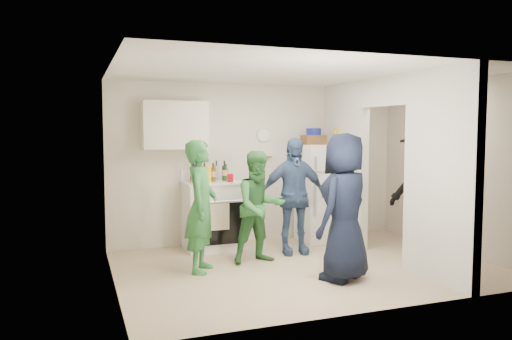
{
  "coord_description": "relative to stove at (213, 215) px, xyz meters",
  "views": [
    {
      "loc": [
        -2.79,
        -5.79,
        1.78
      ],
      "look_at": [
        -0.54,
        0.4,
        1.25
      ],
      "focal_mm": 35.0,
      "sensor_mm": 36.0,
      "label": 1
    }
  ],
  "objects": [
    {
      "name": "floor",
      "position": [
        0.88,
        -1.37,
        -0.51
      ],
      "size": [
        4.8,
        4.8,
        0.0
      ],
      "primitive_type": "plane",
      "color": "#C8B28D",
      "rests_on": "ground"
    },
    {
      "name": "wall_back",
      "position": [
        0.88,
        0.33,
        0.74
      ],
      "size": [
        4.8,
        0.0,
        4.8
      ],
      "primitive_type": "plane",
      "rotation": [
        1.57,
        0.0,
        0.0
      ],
      "color": "silver",
      "rests_on": "floor"
    },
    {
      "name": "wall_front",
      "position": [
        0.88,
        -3.07,
        0.74
      ],
      "size": [
        4.8,
        0.0,
        4.8
      ],
      "primitive_type": "plane",
      "rotation": [
        -1.57,
        0.0,
        0.0
      ],
      "color": "silver",
      "rests_on": "floor"
    },
    {
      "name": "wall_left",
      "position": [
        -1.52,
        -1.37,
        0.74
      ],
      "size": [
        0.0,
        3.4,
        3.4
      ],
      "primitive_type": "plane",
      "rotation": [
        1.57,
        0.0,
        1.57
      ],
      "color": "silver",
      "rests_on": "floor"
    },
    {
      "name": "wall_right",
      "position": [
        3.28,
        -1.37,
        0.74
      ],
      "size": [
        0.0,
        3.4,
        3.4
      ],
      "primitive_type": "plane",
      "rotation": [
        1.57,
        0.0,
        -1.57
      ],
      "color": "silver",
      "rests_on": "floor"
    },
    {
      "name": "ceiling",
      "position": [
        0.88,
        -1.37,
        1.99
      ],
      "size": [
        4.8,
        4.8,
        0.0
      ],
      "primitive_type": "plane",
      "rotation": [
        3.14,
        0.0,
        0.0
      ],
      "color": "white",
      "rests_on": "wall_back"
    },
    {
      "name": "partition_pier_back",
      "position": [
        2.08,
        -0.27,
        0.74
      ],
      "size": [
        0.12,
        1.2,
        2.5
      ],
      "primitive_type": "cube",
      "color": "silver",
      "rests_on": "floor"
    },
    {
      "name": "partition_pier_front",
      "position": [
        2.08,
        -2.47,
        0.74
      ],
      "size": [
        0.12,
        1.2,
        2.5
      ],
      "primitive_type": "cube",
      "color": "silver",
      "rests_on": "floor"
    },
    {
      "name": "partition_header",
      "position": [
        2.08,
        -1.37,
        1.79
      ],
      "size": [
        0.12,
        1.0,
        0.4
      ],
      "primitive_type": "cube",
      "color": "silver",
      "rests_on": "partition_pier_back"
    },
    {
      "name": "stove",
      "position": [
        0.0,
        0.0,
        0.0
      ],
      "size": [
        0.85,
        0.71,
        1.02
      ],
      "primitive_type": "cube",
      "color": "white",
      "rests_on": "floor"
    },
    {
      "name": "upper_cabinet",
      "position": [
        -0.52,
        0.15,
        1.34
      ],
      "size": [
        0.95,
        0.34,
        0.7
      ],
      "primitive_type": "cube",
      "color": "silver",
      "rests_on": "wall_back"
    },
    {
      "name": "fridge",
      "position": [
        1.78,
        -0.03,
        0.26
      ],
      "size": [
        0.64,
        0.62,
        1.55
      ],
      "primitive_type": "cube",
      "color": "white",
      "rests_on": "floor"
    },
    {
      "name": "wicker_basket",
      "position": [
        1.68,
        0.02,
        1.11
      ],
      "size": [
        0.35,
        0.25,
        0.15
      ],
      "primitive_type": "cube",
      "color": "brown",
      "rests_on": "fridge"
    },
    {
      "name": "blue_bowl",
      "position": [
        1.68,
        0.02,
        1.24
      ],
      "size": [
        0.24,
        0.24,
        0.11
      ],
      "primitive_type": "cylinder",
      "color": "navy",
      "rests_on": "wicker_basket"
    },
    {
      "name": "yellow_cup_stack_top",
      "position": [
        2.0,
        -0.13,
        1.16
      ],
      "size": [
        0.09,
        0.09,
        0.25
      ],
      "primitive_type": "cylinder",
      "color": "gold",
      "rests_on": "fridge"
    },
    {
      "name": "wall_clock",
      "position": [
        0.93,
        0.31,
        1.19
      ],
      "size": [
        0.22,
        0.02,
        0.22
      ],
      "primitive_type": "cylinder",
      "rotation": [
        1.57,
        0.0,
        0.0
      ],
      "color": "white",
      "rests_on": "wall_back"
    },
    {
      "name": "spice_shelf",
      "position": [
        0.88,
        0.28,
        0.84
      ],
      "size": [
        0.35,
        0.08,
        0.03
      ],
      "primitive_type": "cube",
      "color": "olive",
      "rests_on": "wall_back"
    },
    {
      "name": "nook_window",
      "position": [
        3.26,
        -1.17,
        1.14
      ],
      "size": [
        0.03,
        0.7,
        0.8
      ],
      "primitive_type": "cube",
      "color": "black",
      "rests_on": "wall_right"
    },
    {
      "name": "nook_window_frame",
      "position": [
        3.24,
        -1.17,
        1.14
      ],
      "size": [
        0.04,
        0.76,
        0.86
      ],
      "primitive_type": "cube",
      "color": "white",
      "rests_on": "wall_right"
    },
    {
      "name": "nook_valance",
      "position": [
        3.22,
        -1.17,
        1.49
      ],
      "size": [
        0.04,
        0.82,
        0.18
      ],
      "primitive_type": "cube",
      "color": "white",
      "rests_on": "wall_right"
    },
    {
      "name": "yellow_cup_stack_stove",
      "position": [
        -0.12,
        -0.22,
        0.63
      ],
      "size": [
        0.09,
        0.09,
        0.25
      ],
      "primitive_type": "cylinder",
      "color": "yellow",
      "rests_on": "stove"
    },
    {
      "name": "red_cup",
      "position": [
        0.22,
        -0.2,
        0.57
      ],
      "size": [
        0.09,
        0.09,
        0.12
      ],
      "primitive_type": "cylinder",
      "color": "red",
      "rests_on": "stove"
    },
    {
      "name": "person_green_left",
      "position": [
        -0.44,
        -1.12,
        0.32
      ],
      "size": [
        0.62,
        0.72,
        1.66
      ],
      "primitive_type": "imported",
      "rotation": [
        0.0,
        0.0,
        1.12
      ],
      "color": "#317B36",
      "rests_on": "floor"
    },
    {
      "name": "person_green_center",
      "position": [
        0.39,
        -0.96,
        0.24
      ],
      "size": [
        0.78,
        0.64,
        1.5
      ],
      "primitive_type": "imported",
      "rotation": [
        0.0,
        0.0,
        0.1
      ],
      "color": "#347433",
      "rests_on": "floor"
    },
    {
      "name": "person_denim",
      "position": [
        1.02,
        -0.66,
        0.33
      ],
      "size": [
        1.02,
        0.53,
        1.67
      ],
      "primitive_type": "imported",
      "rotation": [
        0.0,
        0.0,
        -0.13
      ],
      "color": "#3A5A80",
      "rests_on": "floor"
    },
    {
      "name": "person_navy",
      "position": [
        1.06,
        -2.04,
        0.36
      ],
      "size": [
        1.02,
        0.92,
        1.75
      ],
      "primitive_type": "imported",
      "rotation": [
        0.0,
        0.0,
        -2.59
      ],
      "color": "black",
      "rests_on": "floor"
    },
    {
      "name": "person_nook",
      "position": [
        2.91,
        -1.13,
        0.42
      ],
      "size": [
        0.89,
        1.3,
        1.86
      ],
      "primitive_type": "imported",
      "rotation": [
        0.0,
        0.0,
        -1.4
      ],
      "color": "black",
      "rests_on": "floor"
    },
    {
      "name": "bottle_a",
      "position": [
        -0.27,
        0.14,
        0.65
      ],
      "size": [
        0.07,
        0.07,
        0.29
      ],
      "primitive_type": "cylinder",
      "color": "maroon",
      "rests_on": "stove"
    },
    {
      "name": "bottle_b",
      "position": [
        -0.18,
        -0.07,
        0.65
      ],
      "size": [
        0.06,
        0.06,
        0.29
      ],
      "primitive_type": "cylinder",
      "color": "#1B5129",
      "rests_on": "stove"
    },
    {
      "name": "bottle_c",
      "position": [
        -0.09,
        0.13,
        0.64
      ],
      "size": [
        0.08,
        0.08,
        0.27
      ],
      "primitive_type": "cylinder",
      "color": "#B3BAC2",
      "rests_on": "stove"
    },
    {
      "name": "bottle_d",
      "position": [
        0.0,
        -0.05,
        0.65
      ],
      "size": [
        0.07,
        0.07,
        0.28
      ],
      "primitive_type": "cylinder",
      "color": "brown",
      "rests_on": "stove"
    },
    {
      "name": "bottle_e",
      "position": [
        0.12,
        0.18,
        0.66
      ],
      "size": [
        0.06,
        0.06,
        0.3
      ],
      "primitive_type": "cylinder",
      "color": "#9BA6AC",
      "rests_on": "stove"
    },
    {
      "name": "bottle_f",
      "position": [
        0.19,
        0.01,
        0.66
      ],
      "size": [
        0.07,
        0.07,
        0.3
      ],
      "primitive_type": "cylinder",
      "color": "#13361C",
      "rests_on": "stove"
    },
    {
      "name": "bottle_g",
      "position": [
        0.26,
        0.14,
        0.63
      ],
      "size": [
        0.06,
        0.06,
        0.25
      ],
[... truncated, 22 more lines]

